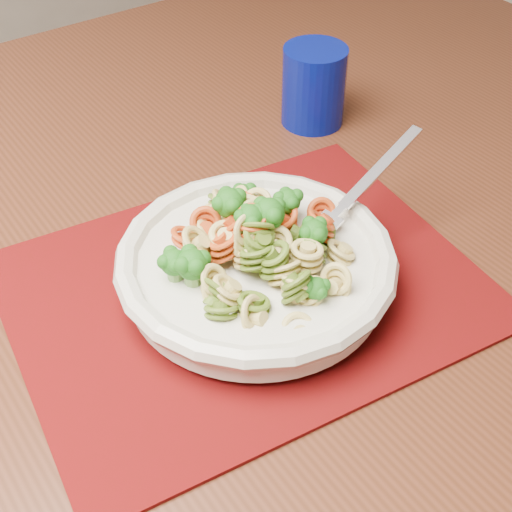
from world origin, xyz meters
TOP-DOWN VIEW (x-y plane):
  - dining_table at (0.55, -0.14)m, footprint 1.54×1.04m
  - placemat at (0.59, -0.28)m, footprint 0.42×0.34m
  - pasta_bowl at (0.60, -0.29)m, footprint 0.25×0.25m
  - pasta_broccoli_heap at (0.60, -0.29)m, footprint 0.21×0.21m
  - fork at (0.67, -0.29)m, footprint 0.18×0.06m
  - tumbler at (0.81, -0.07)m, footprint 0.07×0.07m

SIDE VIEW (x-z plane):
  - dining_table at x=0.55m, z-range 0.29..1.07m
  - placemat at x=0.59m, z-range 0.78..0.78m
  - pasta_bowl at x=0.60m, z-range 0.79..0.83m
  - tumbler at x=0.81m, z-range 0.78..0.87m
  - fork at x=0.67m, z-range 0.79..0.87m
  - pasta_broccoli_heap at x=0.60m, z-range 0.80..0.86m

